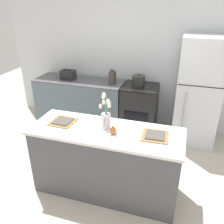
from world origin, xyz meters
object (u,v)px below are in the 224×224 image
(toaster, at_px, (68,75))
(plate_setting_right, at_px, (155,136))
(refrigerator, at_px, (198,93))
(flower_vase, at_px, (106,115))
(pear_figurine, at_px, (113,130))
(cooking_pot, at_px, (139,80))
(knife_block, at_px, (112,78))
(stove_range, at_px, (139,110))
(plate_setting_left, at_px, (63,121))

(toaster, bearing_deg, plate_setting_right, -40.26)
(refrigerator, bearing_deg, flower_vase, -124.51)
(pear_figurine, distance_m, cooking_pot, 1.70)
(pear_figurine, bearing_deg, knife_block, 107.48)
(cooking_pot, relative_size, knife_block, 0.84)
(stove_range, distance_m, flower_vase, 1.66)
(refrigerator, height_order, flower_vase, refrigerator)
(plate_setting_right, distance_m, cooking_pot, 1.70)
(cooking_pot, height_order, knife_block, knife_block)
(plate_setting_left, bearing_deg, toaster, 114.41)
(pear_figurine, distance_m, knife_block, 1.70)
(knife_block, bearing_deg, pear_figurine, -72.52)
(toaster, height_order, knife_block, knife_block)
(plate_setting_right, xyz_separation_m, cooking_pot, (-0.52, 1.62, 0.09))
(stove_range, bearing_deg, pear_figurine, -89.76)
(stove_range, distance_m, refrigerator, 1.05)
(refrigerator, relative_size, plate_setting_right, 5.90)
(toaster, bearing_deg, knife_block, -1.48)
(toaster, distance_m, cooking_pot, 1.33)
(flower_vase, bearing_deg, plate_setting_right, -2.62)
(pear_figurine, bearing_deg, plate_setting_right, 10.43)
(stove_range, height_order, refrigerator, refrigerator)
(refrigerator, height_order, plate_setting_right, refrigerator)
(pear_figurine, relative_size, cooking_pot, 0.54)
(cooking_pot, bearing_deg, plate_setting_left, -110.97)
(stove_range, xyz_separation_m, flower_vase, (-0.11, -1.54, 0.61))
(stove_range, relative_size, pear_figurine, 7.49)
(refrigerator, bearing_deg, toaster, -179.79)
(toaster, bearing_deg, flower_vase, -50.51)
(refrigerator, distance_m, pear_figurine, 1.91)
(stove_range, relative_size, cooking_pot, 4.03)
(stove_range, distance_m, pear_figurine, 1.72)
(refrigerator, height_order, cooking_pot, refrigerator)
(plate_setting_right, bearing_deg, toaster, 139.74)
(cooking_pot, bearing_deg, flower_vase, -92.27)
(stove_range, bearing_deg, plate_setting_left, -113.05)
(cooking_pot, bearing_deg, stove_range, -43.20)
(cooking_pot, bearing_deg, plate_setting_right, -72.27)
(stove_range, bearing_deg, cooking_pot, 136.80)
(refrigerator, relative_size, knife_block, 6.61)
(refrigerator, distance_m, plate_setting_left, 2.25)
(stove_range, distance_m, knife_block, 0.76)
(plate_setting_left, relative_size, plate_setting_right, 1.00)
(flower_vase, relative_size, knife_block, 1.61)
(plate_setting_right, bearing_deg, pear_figurine, -169.57)
(flower_vase, height_order, toaster, flower_vase)
(pear_figurine, xyz_separation_m, knife_block, (-0.51, 1.62, 0.08))
(plate_setting_right, bearing_deg, flower_vase, 177.38)
(pear_figurine, bearing_deg, stove_range, 90.24)
(toaster, xyz_separation_m, knife_block, (0.87, -0.02, 0.03))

